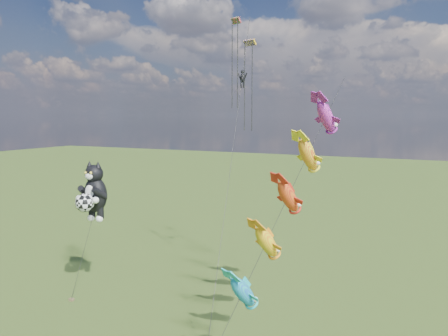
% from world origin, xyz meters
% --- Properties ---
extents(ground, '(300.00, 300.00, 0.00)m').
position_xyz_m(ground, '(0.00, 0.00, 0.00)').
color(ground, '#223C0F').
extents(cat_kite_rig, '(2.50, 4.16, 11.96)m').
position_xyz_m(cat_kite_rig, '(-1.52, 7.35, 9.17)').
color(cat_kite_rig, brown).
rests_on(cat_kite_rig, ground).
extents(fish_windsock_rig, '(5.22, 15.18, 18.91)m').
position_xyz_m(fish_windsock_rig, '(17.19, 5.44, 10.63)').
color(fish_windsock_rig, brown).
rests_on(fish_windsock_rig, ground).
extents(parafoil_rig, '(4.91, 17.06, 25.21)m').
position_xyz_m(parafoil_rig, '(9.55, 15.16, 19.62)').
color(parafoil_rig, brown).
rests_on(parafoil_rig, ground).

